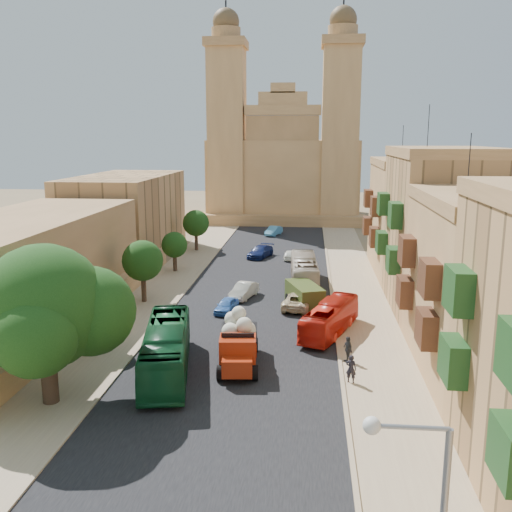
% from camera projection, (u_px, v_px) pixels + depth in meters
% --- Properties ---
extents(ground, '(260.00, 260.00, 0.00)m').
position_uv_depth(ground, '(204.00, 448.00, 27.37)').
color(ground, '#796345').
extents(road_surface, '(14.00, 140.00, 0.01)m').
position_uv_depth(road_surface, '(260.00, 287.00, 56.59)').
color(road_surface, black).
rests_on(road_surface, ground).
extents(sidewalk_east, '(5.00, 140.00, 0.01)m').
position_uv_depth(sidewalk_east, '(356.00, 289.00, 55.70)').
color(sidewalk_east, tan).
rests_on(sidewalk_east, ground).
extents(sidewalk_west, '(5.00, 140.00, 0.01)m').
position_uv_depth(sidewalk_west, '(166.00, 285.00, 57.48)').
color(sidewalk_west, tan).
rests_on(sidewalk_west, ground).
extents(kerb_east, '(0.25, 140.00, 0.12)m').
position_uv_depth(kerb_east, '(331.00, 288.00, 55.92)').
color(kerb_east, tan).
rests_on(kerb_east, ground).
extents(kerb_west, '(0.25, 140.00, 0.12)m').
position_uv_depth(kerb_west, '(191.00, 285.00, 57.24)').
color(kerb_west, tan).
rests_on(kerb_west, ground).
extents(townhouse_b, '(9.00, 14.00, 14.90)m').
position_uv_depth(townhouse_b, '(488.00, 284.00, 35.43)').
color(townhouse_b, tan).
rests_on(townhouse_b, ground).
extents(townhouse_c, '(9.00, 14.00, 17.40)m').
position_uv_depth(townhouse_c, '(440.00, 229.00, 48.80)').
color(townhouse_c, tan).
rests_on(townhouse_c, ground).
extents(townhouse_d, '(9.00, 14.00, 15.90)m').
position_uv_depth(townhouse_d, '(412.00, 215.00, 62.60)').
color(townhouse_d, tan).
rests_on(townhouse_d, ground).
extents(west_wall, '(1.00, 40.00, 1.80)m').
position_uv_depth(west_wall, '(101.00, 304.00, 47.84)').
color(west_wall, tan).
rests_on(west_wall, ground).
extents(west_building_low, '(10.00, 28.00, 8.40)m').
position_uv_depth(west_building_low, '(24.00, 270.00, 45.72)').
color(west_building_low, '#9F7345').
rests_on(west_building_low, ground).
extents(west_building_mid, '(10.00, 22.00, 10.00)m').
position_uv_depth(west_building_mid, '(126.00, 216.00, 70.89)').
color(west_building_mid, tan).
rests_on(west_building_mid, ground).
extents(church, '(28.00, 22.50, 36.30)m').
position_uv_depth(church, '(284.00, 166.00, 101.98)').
color(church, tan).
rests_on(church, ground).
extents(ficus_tree, '(9.06, 8.34, 9.06)m').
position_uv_depth(ficus_tree, '(46.00, 311.00, 31.05)').
color(ficus_tree, '#36261B').
rests_on(ficus_tree, ground).
extents(street_tree_a, '(2.87, 2.87, 4.41)m').
position_uv_depth(street_tree_a, '(93.00, 310.00, 39.39)').
color(street_tree_a, '#36261B').
rests_on(street_tree_a, ground).
extents(street_tree_b, '(3.66, 3.66, 5.63)m').
position_uv_depth(street_tree_b, '(143.00, 261.00, 50.91)').
color(street_tree_b, '#36261B').
rests_on(street_tree_b, ground).
extents(street_tree_c, '(2.87, 2.87, 4.41)m').
position_uv_depth(street_tree_c, '(174.00, 245.00, 62.77)').
color(street_tree_c, '#36261B').
rests_on(street_tree_c, ground).
extents(street_tree_d, '(3.45, 3.45, 5.31)m').
position_uv_depth(street_tree_d, '(196.00, 223.00, 74.33)').
color(street_tree_d, '#36261B').
rests_on(street_tree_d, ground).
extents(red_truck, '(3.06, 6.55, 3.71)m').
position_uv_depth(red_truck, '(238.00, 341.00, 36.98)').
color(red_truck, '#9F250C').
rests_on(red_truck, ground).
extents(olive_pickup, '(3.65, 5.29, 2.01)m').
position_uv_depth(olive_pickup, '(304.00, 296.00, 49.92)').
color(olive_pickup, '#3F4F1D').
rests_on(olive_pickup, ground).
extents(bus_green_north, '(4.59, 11.42, 3.10)m').
position_uv_depth(bus_green_north, '(166.00, 349.00, 35.84)').
color(bus_green_north, '#124D27').
rests_on(bus_green_north, ground).
extents(bus_red_east, '(4.85, 8.81, 2.41)m').
position_uv_depth(bus_red_east, '(330.00, 318.00, 43.03)').
color(bus_red_east, red).
rests_on(bus_red_east, ground).
extents(bus_cream_east, '(3.00, 10.55, 2.91)m').
position_uv_depth(bus_cream_east, '(304.00, 271.00, 57.12)').
color(bus_cream_east, beige).
rests_on(bus_cream_east, ground).
extents(car_blue_a, '(1.99, 3.70, 1.20)m').
position_uv_depth(car_blue_a, '(227.00, 305.00, 48.42)').
color(car_blue_a, '#3D75C6').
rests_on(car_blue_a, ground).
extents(car_white_a, '(2.56, 4.48, 1.40)m').
position_uv_depth(car_white_a, '(244.00, 291.00, 52.68)').
color(car_white_a, beige).
rests_on(car_white_a, ground).
extents(car_cream, '(3.06, 5.37, 1.41)m').
position_uv_depth(car_cream, '(299.00, 300.00, 49.53)').
color(car_cream, beige).
rests_on(car_cream, ground).
extents(car_dkblue, '(3.43, 5.29, 1.42)m').
position_uv_depth(car_dkblue, '(260.00, 252.00, 70.36)').
color(car_dkblue, '#0F1C4F').
rests_on(car_dkblue, ground).
extents(car_white_b, '(1.42, 3.47, 1.18)m').
position_uv_depth(car_white_b, '(290.00, 255.00, 69.13)').
color(car_white_b, white).
rests_on(car_white_b, ground).
extents(car_blue_b, '(2.63, 4.39, 1.37)m').
position_uv_depth(car_blue_b, '(274.00, 231.00, 86.08)').
color(car_blue_b, '#51A2CE').
rests_on(car_blue_b, ground).
extents(pedestrian_a, '(0.74, 0.58, 1.77)m').
position_uv_depth(pedestrian_a, '(351.00, 369.00, 34.50)').
color(pedestrian_a, black).
rests_on(pedestrian_a, ground).
extents(pedestrian_c, '(0.82, 1.13, 1.78)m').
position_uv_depth(pedestrian_c, '(348.00, 349.00, 37.65)').
color(pedestrian_c, '#373739').
rests_on(pedestrian_c, ground).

